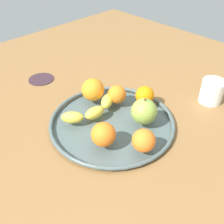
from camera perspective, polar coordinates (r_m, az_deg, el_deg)
The scene contains 11 objects.
ground_plane at distance 83.59cm, azimuth 0.00°, elevation -3.68°, with size 169.03×169.03×4.00cm, color brown.
fruit_bowl at distance 81.68cm, azimuth 0.00°, elevation -2.15°, with size 39.01×39.01×1.80cm.
banana at distance 82.37cm, azimuth -4.24°, elevation 0.53°, with size 21.05×8.81×3.64cm.
apple at distance 78.48cm, azimuth 6.99°, elevation 0.14°, with size 7.95×7.95×8.75cm.
orange_center at distance 71.02cm, azimuth -1.90°, elevation -4.92°, with size 6.88×6.88×6.88cm, color orange.
orange_front_right at distance 86.95cm, azimuth 7.17°, elevation 3.62°, with size 6.22×6.22×6.22cm, color orange.
orange_back_right at distance 86.85cm, azimuth 1.08°, elevation 3.88°, with size 6.17×6.17×6.17cm, color orange.
orange_front_left at distance 88.03cm, azimuth -4.19°, elevation 4.88°, with size 7.67×7.67×7.67cm, color orange.
orange_back_left at distance 70.13cm, azimuth 6.92°, elevation -6.19°, with size 6.40×6.40×6.40cm, color orange.
ambient_mug at distance 96.31cm, azimuth 21.02°, elevation 4.30°, with size 11.26×7.76×8.16cm.
ambient_coaster at distance 107.99cm, azimuth -15.20°, elevation 7.00°, with size 9.87×9.87×0.60cm, color #35232B.
Camera 1 is at (-43.75, -44.61, 53.52)cm, focal length 41.90 mm.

